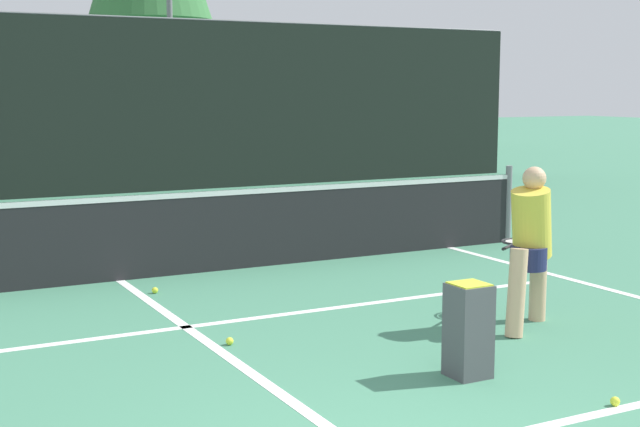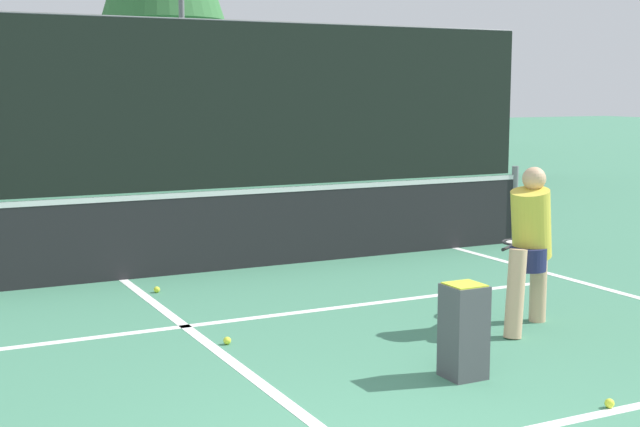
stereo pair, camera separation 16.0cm
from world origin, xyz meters
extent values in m
cube|color=white|center=(0.00, 3.80, 0.00)|extent=(8.25, 0.10, 0.01)
cube|color=white|center=(0.00, 3.25, 0.00)|extent=(0.10, 5.55, 0.01)
cube|color=white|center=(4.51, 3.25, 0.00)|extent=(0.10, 6.55, 0.01)
cylinder|color=slate|center=(5.50, 6.02, 0.53)|extent=(0.09, 0.09, 1.07)
cube|color=#232326|center=(0.00, 6.02, 0.47)|extent=(11.00, 0.02, 0.95)
cube|color=white|center=(0.00, 6.02, 0.92)|extent=(11.00, 0.03, 0.06)
cube|color=black|center=(0.00, 14.35, 1.77)|extent=(24.00, 0.06, 3.55)
cylinder|color=#DBAD84|center=(2.97, 2.53, 0.33)|extent=(0.15, 0.15, 0.67)
cylinder|color=#DBAD84|center=(2.44, 2.21, 0.38)|extent=(0.29, 0.26, 0.78)
cylinder|color=#1E234C|center=(2.70, 2.36, 0.64)|extent=(0.33, 0.33, 0.20)
cylinder|color=yellow|center=(2.75, 2.39, 0.94)|extent=(0.44, 0.40, 0.69)
sphere|color=#DBAD84|center=(2.78, 2.42, 1.34)|extent=(0.21, 0.21, 0.21)
cylinder|color=#262628|center=(2.74, 2.68, 0.69)|extent=(0.27, 0.18, 0.03)
torus|color=#262628|center=(3.00, 2.84, 0.69)|extent=(0.47, 0.47, 0.02)
cylinder|color=beige|center=(3.00, 2.84, 0.69)|extent=(0.36, 0.36, 0.01)
sphere|color=#D1E033|center=(2.37, 2.90, 0.03)|extent=(0.07, 0.07, 0.07)
sphere|color=#D1E033|center=(1.87, 2.04, 0.03)|extent=(0.07, 0.07, 0.07)
sphere|color=#D1E033|center=(0.16, 5.24, 0.03)|extent=(0.07, 0.07, 0.07)
sphere|color=#D1E033|center=(1.90, 0.53, 0.03)|extent=(0.07, 0.07, 0.07)
sphere|color=#D1E033|center=(0.14, 3.10, 0.03)|extent=(0.07, 0.07, 0.07)
cube|color=#4C4C51|center=(1.40, 1.51, 0.35)|extent=(0.28, 0.28, 0.70)
cube|color=#D1E033|center=(1.40, 1.51, 0.68)|extent=(0.25, 0.25, 0.06)
cylinder|color=slate|center=(5.48, 20.63, 3.98)|extent=(0.16, 0.16, 7.95)
cylinder|color=brown|center=(5.97, 23.96, 2.14)|extent=(0.28, 0.28, 4.28)
camera|label=1|loc=(-2.55, -3.65, 2.12)|focal=50.00mm
camera|label=2|loc=(-2.41, -3.73, 2.12)|focal=50.00mm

